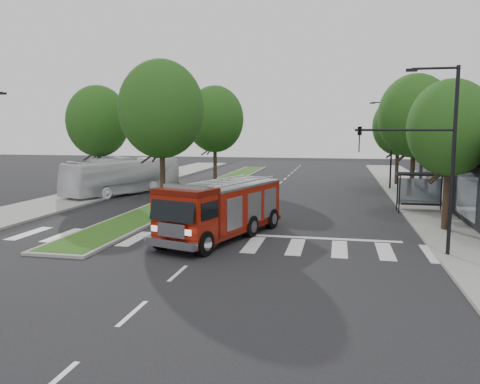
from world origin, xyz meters
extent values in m
plane|color=black|center=(0.00, 0.00, 0.00)|extent=(140.00, 140.00, 0.00)
cube|color=gray|center=(12.50, 10.00, 0.07)|extent=(5.00, 80.00, 0.15)
cube|color=gray|center=(-14.50, 10.00, 0.07)|extent=(5.00, 80.00, 0.15)
cube|color=gray|center=(-6.00, 18.00, 0.07)|extent=(3.00, 50.00, 0.14)
cube|color=#2D4D16|center=(-6.00, 18.00, 0.14)|extent=(2.60, 49.50, 0.02)
cylinder|color=black|center=(9.80, 7.40, 1.25)|extent=(0.08, 0.08, 2.50)
cylinder|color=black|center=(12.60, 7.40, 1.25)|extent=(0.08, 0.08, 2.50)
cylinder|color=black|center=(9.80, 8.60, 1.25)|extent=(0.08, 0.08, 2.50)
cylinder|color=black|center=(12.60, 8.60, 1.25)|extent=(0.08, 0.08, 2.50)
cube|color=black|center=(11.20, 8.00, 2.55)|extent=(3.20, 1.60, 0.12)
cube|color=#8C99A5|center=(11.20, 8.70, 1.30)|extent=(2.80, 0.04, 1.80)
cube|color=black|center=(11.20, 8.00, 0.55)|extent=(2.40, 0.40, 0.08)
cylinder|color=black|center=(11.50, 2.00, 1.87)|extent=(0.36, 0.36, 3.74)
ellipsoid|color=#19390F|center=(11.50, 2.00, 5.53)|extent=(4.40, 4.40, 5.06)
cylinder|color=black|center=(11.50, 14.00, 2.20)|extent=(0.36, 0.36, 4.40)
ellipsoid|color=#19390F|center=(11.50, 14.00, 6.50)|extent=(5.60, 5.60, 6.44)
cylinder|color=black|center=(11.50, 24.00, 1.98)|extent=(0.36, 0.36, 3.96)
ellipsoid|color=#19390F|center=(11.50, 24.00, 5.85)|extent=(5.00, 5.00, 5.75)
cylinder|color=black|center=(-6.00, 6.00, 2.31)|extent=(0.36, 0.36, 4.62)
ellipsoid|color=#19390F|center=(-6.00, 6.00, 6.83)|extent=(5.80, 5.80, 6.67)
cylinder|color=black|center=(-6.00, 20.00, 2.20)|extent=(0.36, 0.36, 4.40)
ellipsoid|color=#19390F|center=(-6.00, 20.00, 6.50)|extent=(5.60, 5.60, 6.44)
cylinder|color=black|center=(-14.00, 12.00, 2.09)|extent=(0.36, 0.36, 4.18)
ellipsoid|color=#19390F|center=(-14.00, 12.00, 6.17)|extent=(5.20, 5.20, 5.98)
cylinder|color=black|center=(10.50, -3.50, 4.00)|extent=(0.16, 0.16, 8.00)
cylinder|color=black|center=(9.60, -3.50, 7.90)|extent=(1.80, 0.10, 0.10)
cube|color=black|center=(8.70, -3.50, 7.85)|extent=(0.45, 0.20, 0.12)
cylinder|color=black|center=(8.50, -3.50, 5.40)|extent=(4.00, 0.10, 0.10)
imported|color=black|center=(6.70, -3.50, 5.00)|extent=(0.18, 0.22, 1.10)
cube|color=black|center=(-11.90, -2.00, 7.35)|extent=(0.45, 0.20, 0.12)
cylinder|color=black|center=(10.50, 20.00, 4.00)|extent=(0.16, 0.16, 8.00)
cylinder|color=black|center=(9.60, 20.00, 7.90)|extent=(1.80, 0.10, 0.10)
cube|color=black|center=(8.70, 20.00, 7.85)|extent=(0.45, 0.20, 0.12)
cube|color=#520C04|center=(0.22, -1.81, 0.50)|extent=(4.96, 8.81, 0.25)
cube|color=maroon|center=(0.46, -1.04, 1.56)|extent=(4.35, 6.90, 2.01)
cube|color=maroon|center=(-0.73, -4.78, 1.56)|extent=(2.95, 2.49, 2.11)
cube|color=#B2B2B7|center=(0.46, -1.04, 2.62)|extent=(4.35, 6.90, 0.12)
cylinder|color=#B2B2B7|center=(-0.40, -0.77, 2.82)|extent=(1.92, 5.78, 0.10)
cylinder|color=#B2B2B7|center=(1.32, -1.32, 2.82)|extent=(1.92, 5.78, 0.10)
cube|color=silver|center=(-1.08, -5.88, 0.60)|extent=(2.60, 1.13, 0.35)
cube|color=#8C99A5|center=(-0.73, -4.78, 2.92)|extent=(2.22, 1.01, 0.18)
cylinder|color=black|center=(-1.92, -4.72, 0.55)|extent=(0.67, 1.16, 1.11)
cylinder|color=black|center=(0.28, -5.42, 0.55)|extent=(0.67, 1.16, 1.11)
cylinder|color=black|center=(-0.64, -0.69, 0.55)|extent=(0.67, 1.16, 1.11)
cylinder|color=black|center=(1.56, -1.39, 0.55)|extent=(0.67, 1.16, 1.11)
cylinder|color=black|center=(0.09, 1.61, 0.55)|extent=(0.67, 1.16, 1.11)
cylinder|color=black|center=(2.30, 0.91, 0.55)|extent=(0.67, 1.16, 1.11)
imported|color=white|center=(-12.00, 12.42, 1.58)|extent=(6.65, 11.49, 3.15)
camera|label=1|loc=(5.85, -24.29, 5.36)|focal=35.00mm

